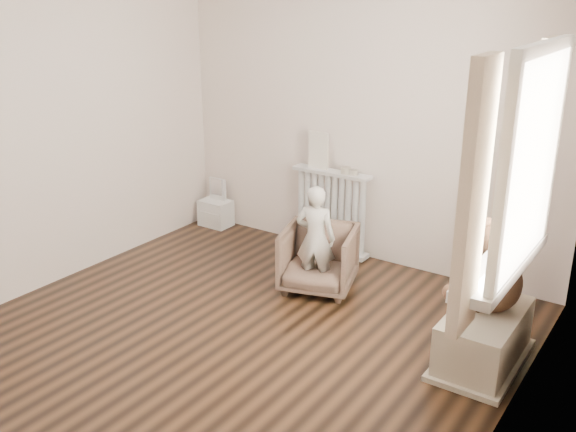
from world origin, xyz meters
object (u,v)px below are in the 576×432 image
Objects in this scene: child at (316,238)px; plush_cat at (516,229)px; teddy_bear at (495,264)px; armchair at (319,259)px; toy_bench at (484,335)px; toy_vanity at (215,200)px; radiator at (331,213)px.

plush_cat reaches higher than child.
teddy_bear is at bearing 125.96° from plush_cat.
toy_bench is at bearing -30.10° from armchair.
armchair is 0.98× the size of teddy_bear.
armchair is (1.62, -0.65, -0.02)m from toy_vanity.
child is 1.47× the size of teddy_bear.
child is 2.89× the size of plush_cat.
toy_vanity is 0.57× the size of child.
radiator is at bearing 1.29° from toy_vanity.
toy_vanity is (-1.33, -0.03, -0.11)m from radiator.
toy_vanity is 3.22m from teddy_bear.
child is (1.62, -0.70, 0.17)m from toy_vanity.
teddy_bear reaches higher than toy_vanity.
toy_bench is 0.47m from teddy_bear.
plush_cat is (1.59, -0.41, 0.55)m from child.
child is at bearing -174.96° from teddy_bear.
teddy_bear reaches higher than armchair.
toy_vanity is 3.22m from toy_bench.
radiator is 0.79m from child.
teddy_bear reaches higher than child.
teddy_bear reaches higher than radiator.
teddy_bear is (1.44, -0.26, 0.41)m from armchair.
plush_cat is at bearing -19.06° from toy_vanity.
radiator is 0.91× the size of child.
radiator is 1.37× the size of armchair.
teddy_bear is (1.74, -0.95, 0.28)m from radiator.
child is (-0.00, -0.05, 0.19)m from armchair.
toy_vanity is 3.47m from plush_cat.
armchair is 1.52m from teddy_bear.
teddy_bear is (-0.00, 0.06, 0.47)m from toy_bench.
plush_cat reaches higher than teddy_bear.
teddy_bear is at bearing 154.26° from child.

